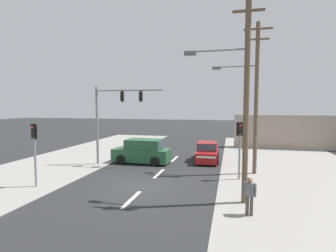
{
  "coord_description": "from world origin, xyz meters",
  "views": [
    {
      "loc": [
        4.65,
        -13.67,
        4.56
      ],
      "look_at": [
        0.38,
        4.0,
        3.14
      ],
      "focal_mm": 28.0,
      "sensor_mm": 36.0,
      "label": 1
    }
  ],
  "objects_px": {
    "traffic_signal_mast": "(113,111)",
    "pedestrian_at_kerb": "(250,194)",
    "utility_pole_foreground_right": "(244,89)",
    "pedestal_signal_right_kerb": "(240,141)",
    "utility_pole_midground_right": "(254,94)",
    "suv_crossing_left": "(142,152)",
    "sedan_oncoming_mid": "(207,152)",
    "pedestal_signal_left_kerb": "(34,144)"
  },
  "relations": [
    {
      "from": "utility_pole_foreground_right",
      "to": "utility_pole_midground_right",
      "type": "distance_m",
      "value": 5.74
    },
    {
      "from": "utility_pole_midground_right",
      "to": "traffic_signal_mast",
      "type": "bearing_deg",
      "value": 178.87
    },
    {
      "from": "utility_pole_foreground_right",
      "to": "suv_crossing_left",
      "type": "relative_size",
      "value": 2.16
    },
    {
      "from": "suv_crossing_left",
      "to": "traffic_signal_mast",
      "type": "bearing_deg",
      "value": -147.21
    },
    {
      "from": "utility_pole_foreground_right",
      "to": "traffic_signal_mast",
      "type": "bearing_deg",
      "value": 147.72
    },
    {
      "from": "utility_pole_foreground_right",
      "to": "pedestal_signal_left_kerb",
      "type": "relative_size",
      "value": 2.77
    },
    {
      "from": "pedestal_signal_right_kerb",
      "to": "utility_pole_foreground_right",
      "type": "bearing_deg",
      "value": -90.14
    },
    {
      "from": "sedan_oncoming_mid",
      "to": "pedestrian_at_kerb",
      "type": "height_order",
      "value": "pedestrian_at_kerb"
    },
    {
      "from": "utility_pole_midground_right",
      "to": "pedestal_signal_right_kerb",
      "type": "xyz_separation_m",
      "value": [
        -0.91,
        -1.72,
        -2.91
      ]
    },
    {
      "from": "pedestrian_at_kerb",
      "to": "utility_pole_midground_right",
      "type": "bearing_deg",
      "value": 84.77
    },
    {
      "from": "suv_crossing_left",
      "to": "pedestal_signal_left_kerb",
      "type": "bearing_deg",
      "value": -117.21
    },
    {
      "from": "utility_pole_foreground_right",
      "to": "traffic_signal_mast",
      "type": "distance_m",
      "value": 11.04
    },
    {
      "from": "utility_pole_foreground_right",
      "to": "traffic_signal_mast",
      "type": "relative_size",
      "value": 1.64
    },
    {
      "from": "utility_pole_foreground_right",
      "to": "suv_crossing_left",
      "type": "xyz_separation_m",
      "value": [
        -7.37,
        7.1,
        -4.41
      ]
    },
    {
      "from": "pedestal_signal_right_kerb",
      "to": "pedestal_signal_left_kerb",
      "type": "distance_m",
      "value": 11.89
    },
    {
      "from": "traffic_signal_mast",
      "to": "pedestal_signal_right_kerb",
      "type": "relative_size",
      "value": 1.69
    },
    {
      "from": "pedestal_signal_right_kerb",
      "to": "pedestrian_at_kerb",
      "type": "xyz_separation_m",
      "value": [
        0.26,
        -5.37,
        -1.49
      ]
    },
    {
      "from": "utility_pole_midground_right",
      "to": "pedestal_signal_left_kerb",
      "type": "relative_size",
      "value": 2.79
    },
    {
      "from": "sedan_oncoming_mid",
      "to": "pedestrian_at_kerb",
      "type": "bearing_deg",
      "value": -75.61
    },
    {
      "from": "utility_pole_foreground_right",
      "to": "suv_crossing_left",
      "type": "distance_m",
      "value": 11.14
    },
    {
      "from": "traffic_signal_mast",
      "to": "pedestal_signal_right_kerb",
      "type": "xyz_separation_m",
      "value": [
        9.29,
        -1.92,
        -1.73
      ]
    },
    {
      "from": "pedestal_signal_left_kerb",
      "to": "pedestrian_at_kerb",
      "type": "distance_m",
      "value": 11.56
    },
    {
      "from": "utility_pole_midground_right",
      "to": "pedestal_signal_right_kerb",
      "type": "distance_m",
      "value": 3.5
    },
    {
      "from": "pedestal_signal_left_kerb",
      "to": "sedan_oncoming_mid",
      "type": "height_order",
      "value": "pedestal_signal_left_kerb"
    },
    {
      "from": "utility_pole_foreground_right",
      "to": "pedestal_signal_right_kerb",
      "type": "bearing_deg",
      "value": 89.86
    },
    {
      "from": "utility_pole_midground_right",
      "to": "traffic_signal_mast",
      "type": "xyz_separation_m",
      "value": [
        -10.2,
        0.2,
        -1.18
      ]
    },
    {
      "from": "traffic_signal_mast",
      "to": "pedestrian_at_kerb",
      "type": "xyz_separation_m",
      "value": [
        9.55,
        -7.29,
        -3.22
      ]
    },
    {
      "from": "utility_pole_foreground_right",
      "to": "pedestal_signal_right_kerb",
      "type": "distance_m",
      "value": 4.88
    },
    {
      "from": "traffic_signal_mast",
      "to": "suv_crossing_left",
      "type": "relative_size",
      "value": 1.31
    },
    {
      "from": "pedestal_signal_right_kerb",
      "to": "pedestrian_at_kerb",
      "type": "height_order",
      "value": "pedestal_signal_right_kerb"
    },
    {
      "from": "traffic_signal_mast",
      "to": "utility_pole_foreground_right",
      "type": "bearing_deg",
      "value": -32.28
    },
    {
      "from": "utility_pole_foreground_right",
      "to": "sedan_oncoming_mid",
      "type": "xyz_separation_m",
      "value": [
        -2.41,
        9.02,
        -4.59
      ]
    },
    {
      "from": "pedestal_signal_left_kerb",
      "to": "sedan_oncoming_mid",
      "type": "distance_m",
      "value": 12.82
    },
    {
      "from": "suv_crossing_left",
      "to": "pedestrian_at_kerb",
      "type": "xyz_separation_m",
      "value": [
        7.64,
        -8.52,
        0.04
      ]
    },
    {
      "from": "utility_pole_midground_right",
      "to": "pedestal_signal_left_kerb",
      "type": "bearing_deg",
      "value": -154.0
    },
    {
      "from": "traffic_signal_mast",
      "to": "sedan_oncoming_mid",
      "type": "bearing_deg",
      "value": 24.66
    },
    {
      "from": "pedestal_signal_left_kerb",
      "to": "traffic_signal_mast",
      "type": "bearing_deg",
      "value": 73.1
    },
    {
      "from": "utility_pole_midground_right",
      "to": "traffic_signal_mast",
      "type": "distance_m",
      "value": 10.27
    },
    {
      "from": "suv_crossing_left",
      "to": "utility_pole_midground_right",
      "type": "bearing_deg",
      "value": -9.81
    },
    {
      "from": "traffic_signal_mast",
      "to": "pedestal_signal_right_kerb",
      "type": "distance_m",
      "value": 9.65
    },
    {
      "from": "sedan_oncoming_mid",
      "to": "pedestrian_at_kerb",
      "type": "xyz_separation_m",
      "value": [
        2.68,
        -10.44,
        0.22
      ]
    },
    {
      "from": "utility_pole_foreground_right",
      "to": "pedestal_signal_left_kerb",
      "type": "bearing_deg",
      "value": -178.89
    }
  ]
}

